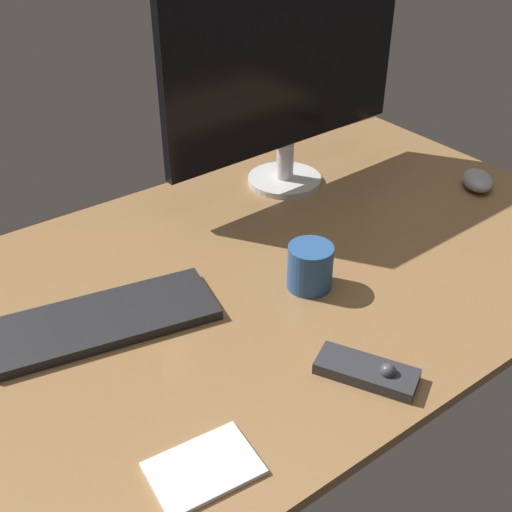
{
  "coord_description": "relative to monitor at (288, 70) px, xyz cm",
  "views": [
    {
      "loc": [
        -62.04,
        -77.96,
        71.37
      ],
      "look_at": [
        -5.59,
        -2.22,
        8.0
      ],
      "focal_mm": 45.17,
      "sensor_mm": 36.0,
      "label": 1
    }
  ],
  "objects": [
    {
      "name": "desk",
      "position": [
        -23.58,
        -25.78,
        -27.48
      ],
      "size": [
        140.0,
        84.0,
        2.0
      ],
      "primitive_type": "cube",
      "color": "olive",
      "rests_on": "ground"
    },
    {
      "name": "monitor",
      "position": [
        0.0,
        0.0,
        0.0
      ],
      "size": [
        61.97,
        17.09,
        47.85
      ],
      "rotation": [
        0.0,
        0.0,
        0.04
      ],
      "color": "silver",
      "rests_on": "desk"
    },
    {
      "name": "keyboard",
      "position": [
        -56.21,
        -22.18,
        -25.58
      ],
      "size": [
        38.85,
        21.38,
        1.79
      ],
      "primitive_type": "cube",
      "rotation": [
        0.0,
        0.0,
        -0.21
      ],
      "color": "black",
      "rests_on": "desk"
    },
    {
      "name": "computer_mouse",
      "position": [
        33.61,
        -28.49,
        -24.55
      ],
      "size": [
        11.46,
        11.73,
        3.85
      ],
      "primitive_type": "ellipsoid",
      "rotation": [
        0.0,
        0.0,
        0.85
      ],
      "color": "#999EA5",
      "rests_on": "desk"
    },
    {
      "name": "media_remote",
      "position": [
        -29.91,
        -57.18,
        -25.4
      ],
      "size": [
        12.44,
        16.24,
        3.55
      ],
      "rotation": [
        0.0,
        0.0,
        -1.08
      ],
      "color": "#2D2D33",
      "rests_on": "desk"
    },
    {
      "name": "coffee_mug",
      "position": [
        -21.9,
        -34.32,
        -22.31
      ],
      "size": [
        8.13,
        8.13,
        8.33
      ],
      "primitive_type": "cylinder",
      "color": "#28518C",
      "rests_on": "desk"
    },
    {
      "name": "notepad",
      "position": [
        -59.0,
        -56.69,
        -26.12
      ],
      "size": [
        14.84,
        11.0,
        0.7
      ],
      "primitive_type": "cube",
      "rotation": [
        0.0,
        0.0,
        -0.11
      ],
      "color": "silver",
      "rests_on": "desk"
    }
  ]
}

